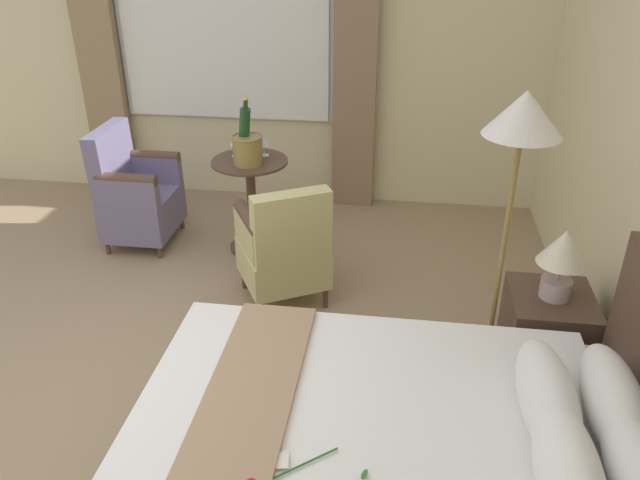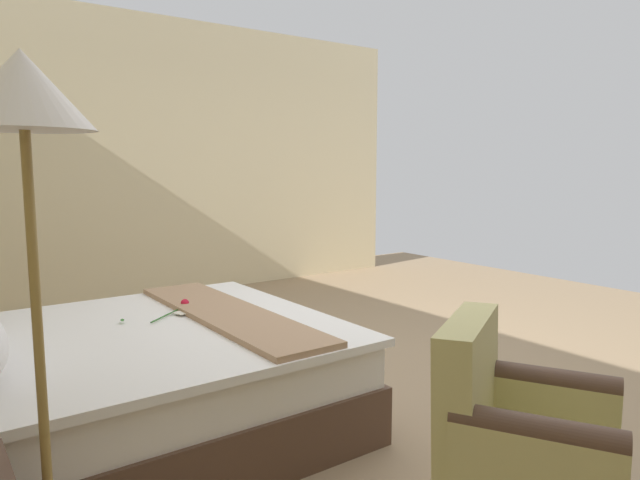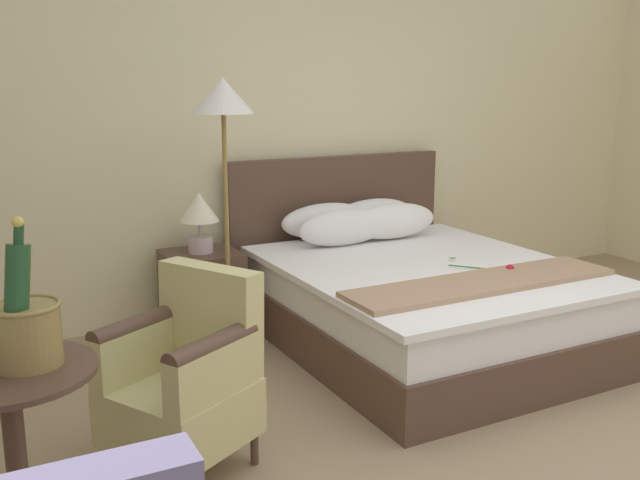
% 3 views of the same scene
% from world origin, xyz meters
% --- Properties ---
extents(ground_plane, '(8.04, 8.04, 0.00)m').
position_xyz_m(ground_plane, '(0.00, 0.00, 0.00)').
color(ground_plane, '#987E5E').
extents(wall_window_side, '(0.27, 5.56, 2.88)m').
position_xyz_m(wall_window_side, '(-3.31, 0.00, 1.44)').
color(wall_window_side, beige).
rests_on(wall_window_side, ground).
extents(nightstand, '(0.50, 0.44, 0.55)m').
position_xyz_m(nightstand, '(-0.90, 2.40, 0.28)').
color(nightstand, '#51382A').
rests_on(nightstand, ground).
extents(bedside_lamp, '(0.25, 0.25, 0.39)m').
position_xyz_m(bedside_lamp, '(-0.90, 2.40, 0.81)').
color(bedside_lamp, '#C0A9AE').
rests_on(bedside_lamp, nightstand).
extents(floor_lamp_brass, '(0.37, 0.37, 1.66)m').
position_xyz_m(floor_lamp_brass, '(-0.83, 2.09, 1.41)').
color(floor_lamp_brass, olive).
rests_on(floor_lamp_brass, ground).
extents(side_table_round, '(0.57, 0.57, 0.74)m').
position_xyz_m(side_table_round, '(-2.20, 0.43, 0.42)').
color(side_table_round, '#51382A').
rests_on(side_table_round, ground).
extents(champagne_bucket, '(0.23, 0.23, 0.49)m').
position_xyz_m(champagne_bucket, '(-2.13, 0.44, 0.88)').
color(champagne_bucket, olive).
rests_on(champagne_bucket, side_table_round).
extents(wine_glass_near_bucket, '(0.07, 0.07, 0.15)m').
position_xyz_m(wine_glass_near_bucket, '(-2.31, 0.52, 0.84)').
color(wine_glass_near_bucket, white).
rests_on(wine_glass_near_bucket, side_table_round).
extents(wine_glass_near_edge, '(0.08, 0.08, 0.16)m').
position_xyz_m(wine_glass_near_edge, '(-2.27, 0.31, 0.85)').
color(wine_glass_near_edge, white).
rests_on(wine_glass_near_edge, side_table_round).
extents(armchair_by_window, '(0.71, 0.71, 0.87)m').
position_xyz_m(armchair_by_window, '(-1.49, 0.82, 0.42)').
color(armchair_by_window, '#51382A').
rests_on(armchair_by_window, ground).
extents(armchair_facing_bed, '(0.60, 0.52, 0.94)m').
position_xyz_m(armchair_facing_bed, '(-2.20, -0.50, 0.40)').
color(armchair_facing_bed, '#51382A').
rests_on(armchair_facing_bed, ground).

